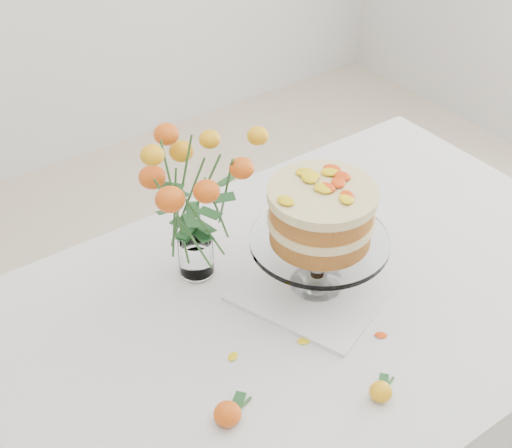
# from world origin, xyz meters

# --- Properties ---
(table) EXTENTS (1.43, 0.93, 0.76)m
(table) POSITION_xyz_m (0.00, 0.00, 0.67)
(table) COLOR #A37C5F
(table) RESTS_ON ground
(napkin) EXTENTS (0.39, 0.39, 0.01)m
(napkin) POSITION_xyz_m (0.01, 0.01, 0.76)
(napkin) COLOR silver
(napkin) RESTS_ON table
(cake_stand) EXTENTS (0.30, 0.30, 0.27)m
(cake_stand) POSITION_xyz_m (0.01, 0.01, 0.94)
(cake_stand) COLOR white
(cake_stand) RESTS_ON napkin
(rose_vase) EXTENTS (0.31, 0.31, 0.40)m
(rose_vase) POSITION_xyz_m (-0.18, 0.21, 0.99)
(rose_vase) COLOR white
(rose_vase) RESTS_ON table
(loose_rose_near) EXTENTS (0.08, 0.04, 0.04)m
(loose_rose_near) POSITION_xyz_m (-0.09, -0.29, 0.77)
(loose_rose_near) COLOR #FFA916
(loose_rose_near) RESTS_ON table
(loose_rose_far) EXTENTS (0.09, 0.05, 0.04)m
(loose_rose_far) POSITION_xyz_m (-0.35, -0.17, 0.78)
(loose_rose_far) COLOR #B95009
(loose_rose_far) RESTS_ON table
(stray_petal_a) EXTENTS (0.03, 0.02, 0.00)m
(stray_petal_a) POSITION_xyz_m (-0.12, -0.10, 0.76)
(stray_petal_a) COLOR yellow
(stray_petal_a) RESTS_ON table
(stray_petal_b) EXTENTS (0.03, 0.02, 0.00)m
(stray_petal_b) POSITION_xyz_m (-0.02, -0.14, 0.76)
(stray_petal_b) COLOR yellow
(stray_petal_b) RESTS_ON table
(stray_petal_c) EXTENTS (0.03, 0.02, 0.00)m
(stray_petal_c) POSITION_xyz_m (0.02, -0.18, 0.76)
(stray_petal_c) COLOR yellow
(stray_petal_c) RESTS_ON table
(stray_petal_d) EXTENTS (0.03, 0.02, 0.00)m
(stray_petal_d) POSITION_xyz_m (-0.26, -0.05, 0.76)
(stray_petal_d) COLOR yellow
(stray_petal_d) RESTS_ON table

